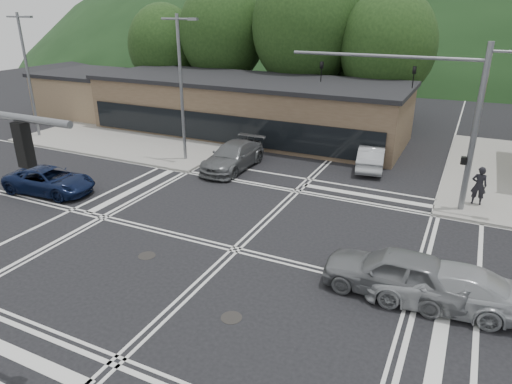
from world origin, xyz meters
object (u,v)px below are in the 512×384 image
at_px(car_blue_west, 50,180).
at_px(car_silver_east, 442,286).
at_px(car_queue_a, 371,157).
at_px(car_northbound, 233,156).
at_px(car_queue_b, 355,142).
at_px(pedestrian, 479,186).
at_px(car_grey_center, 395,272).

distance_m(car_blue_west, car_silver_east, 20.03).
height_order(car_queue_a, car_northbound, car_northbound).
height_order(car_queue_b, car_northbound, car_northbound).
bearing_deg(car_queue_b, car_blue_west, 50.83).
xyz_separation_m(car_queue_a, pedestrian, (6.09, -3.57, 0.41)).
height_order(car_blue_west, car_silver_east, car_silver_east).
xyz_separation_m(car_blue_west, car_northbound, (7.02, 7.77, 0.11)).
relative_size(car_grey_center, pedestrian, 2.51).
height_order(car_grey_center, car_queue_b, car_grey_center).
bearing_deg(car_queue_a, car_grey_center, 96.92).
bearing_deg(car_silver_east, car_grey_center, -93.84).
height_order(car_blue_west, pedestrian, pedestrian).
height_order(car_blue_west, car_queue_b, car_queue_b).
height_order(car_queue_b, pedestrian, pedestrian).
bearing_deg(car_queue_a, car_blue_west, 29.04).
height_order(car_silver_east, pedestrian, pedestrian).
bearing_deg(car_queue_a, pedestrian, 140.65).
distance_m(car_grey_center, car_queue_b, 16.94).
bearing_deg(car_blue_west, car_queue_a, -58.03).
bearing_deg(car_silver_east, car_queue_a, -161.91).
distance_m(car_grey_center, car_queue_a, 13.55).
height_order(car_queue_a, car_queue_b, car_queue_a).
bearing_deg(car_northbound, pedestrian, 1.29).
distance_m(car_queue_a, car_northbound, 8.56).
height_order(car_blue_west, car_grey_center, car_grey_center).
xyz_separation_m(car_blue_west, car_grey_center, (18.43, -1.53, 0.16)).
relative_size(car_blue_west, car_queue_a, 1.11).
distance_m(car_queue_b, pedestrian, 10.24).
bearing_deg(car_silver_east, pedestrian, 171.06).
xyz_separation_m(car_northbound, pedestrian, (13.80, 0.16, 0.34)).
height_order(car_silver_east, car_queue_a, car_silver_east).
bearing_deg(car_queue_b, car_silver_east, 116.23).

